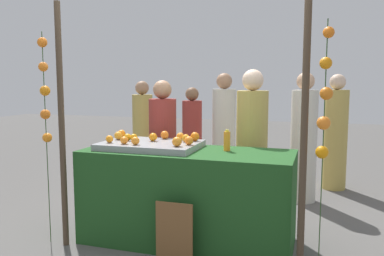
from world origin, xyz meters
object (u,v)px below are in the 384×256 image
object	(u,v)px
stall_counter	(187,197)
vendor_left	(163,153)
orange_0	(195,137)
orange_1	(109,139)
juice_bottle	(227,141)
chalkboard_sign	(175,235)
vendor_right	(252,153)

from	to	relation	value
stall_counter	vendor_left	size ratio (longest dim) A/B	1.28
stall_counter	vendor_left	xyz separation A→B (m)	(-0.52, 0.67, 0.28)
stall_counter	orange_0	size ratio (longest dim) A/B	22.22
orange_1	juice_bottle	world-z (taller)	juice_bottle
juice_bottle	chalkboard_sign	world-z (taller)	juice_bottle
vendor_right	orange_1	bearing A→B (deg)	-145.83
vendor_left	orange_0	bearing A→B (deg)	-40.05
chalkboard_sign	juice_bottle	bearing A→B (deg)	64.06
vendor_left	vendor_right	xyz separation A→B (m)	(1.02, 0.04, 0.05)
vendor_right	vendor_left	bearing A→B (deg)	-177.52
orange_1	chalkboard_sign	bearing A→B (deg)	-24.89
juice_bottle	vendor_right	size ratio (longest dim) A/B	0.12
orange_0	orange_1	bearing A→B (deg)	-154.51
stall_counter	chalkboard_sign	xyz separation A→B (m)	(0.06, -0.52, -0.18)
juice_bottle	vendor_right	world-z (taller)	vendor_right
stall_counter	orange_0	world-z (taller)	orange_0
orange_1	chalkboard_sign	size ratio (longest dim) A/B	0.13
stall_counter	juice_bottle	size ratio (longest dim) A/B	9.99
orange_0	orange_1	size ratio (longest dim) A/B	1.25
orange_0	chalkboard_sign	distance (m)	1.05
orange_0	chalkboard_sign	bearing A→B (deg)	-85.85
stall_counter	vendor_right	size ratio (longest dim) A/B	1.19
orange_1	chalkboard_sign	world-z (taller)	orange_1
juice_bottle	vendor_left	world-z (taller)	vendor_left
orange_1	juice_bottle	xyz separation A→B (m)	(1.12, 0.25, -0.00)
stall_counter	vendor_left	bearing A→B (deg)	128.04
stall_counter	orange_1	xyz separation A→B (m)	(-0.76, -0.14, 0.55)
chalkboard_sign	vendor_left	bearing A→B (deg)	116.18
orange_0	juice_bottle	xyz separation A→B (m)	(0.36, -0.12, -0.01)
juice_bottle	stall_counter	bearing A→B (deg)	-163.85
stall_counter	vendor_right	distance (m)	0.93
orange_1	chalkboard_sign	distance (m)	1.16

